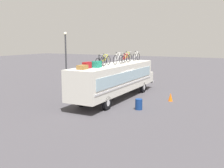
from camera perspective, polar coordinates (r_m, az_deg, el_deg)
The scene contains 14 objects.
ground_plane at distance 22.01m, azimuth 0.64°, elevation -3.25°, with size 120.00×120.00×0.00m, color #423F44.
bus at distance 21.90m, azimuth 0.92°, elevation 1.34°, with size 12.09×2.45×2.90m.
luggage_bag_1 at distance 17.78m, azimuth -6.43°, elevation 3.62°, with size 0.69×0.53×0.29m, color olive.
luggage_bag_2 at distance 18.42m, azimuth -5.42°, elevation 4.07°, with size 0.70×0.36×0.44m, color maroon.
luggage_bag_3 at distance 18.94m, azimuth -3.30°, elevation 4.27°, with size 0.63×0.47×0.46m, color #1E7F66.
rooftop_bicycle_1 at distance 19.43m, azimuth -2.42°, elevation 4.84°, with size 1.63×0.44×0.90m.
rooftop_bicycle_2 at distance 20.78m, azimuth -1.43°, elevation 5.14°, with size 1.67×0.44×0.91m.
rooftop_bicycle_3 at distance 21.80m, azimuth 1.34°, elevation 5.40°, with size 1.83×0.44×0.97m.
rooftop_bicycle_4 at distance 22.96m, azimuth 2.96°, elevation 5.50°, with size 1.74×0.44×0.86m.
rooftop_bicycle_5 at distance 24.22m, azimuth 3.40°, elevation 5.76°, with size 1.79×0.44×0.95m.
rooftop_bicycle_6 at distance 25.38m, azimuth 5.28°, elevation 5.89°, with size 1.69×0.44×0.93m.
trash_bin at distance 18.69m, azimuth 5.81°, elevation -4.38°, with size 0.50×0.50×0.76m, color navy.
traffic_cone at distance 21.67m, azimuth 12.53°, elevation -2.76°, with size 0.36×0.36×0.67m, color orange.
street_lamp at distance 24.30m, azimuth -9.93°, elevation 5.36°, with size 0.29×0.29×5.56m.
Camera 1 is at (-19.17, -9.69, 4.80)m, focal length 42.30 mm.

